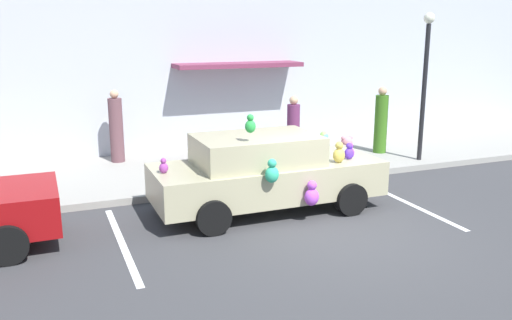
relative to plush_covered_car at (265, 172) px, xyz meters
name	(u,v)px	position (x,y,z in m)	size (l,w,h in m)	color
ground_plane	(339,233)	(0.74, -1.65, -0.80)	(60.00, 60.00, 0.00)	#38383A
sidewalk	(241,165)	(0.74, 3.35, -0.72)	(24.00, 4.00, 0.15)	gray
storefront_building	(214,41)	(0.75, 5.50, 2.40)	(24.00, 1.25, 6.40)	#B2B7C1
parking_stripe_front	(406,202)	(2.96, -0.65, -0.79)	(0.12, 3.60, 0.01)	silver
parking_stripe_rear	(122,243)	(-2.93, -0.65, -0.79)	(0.12, 3.60, 0.01)	silver
plush_covered_car	(265,172)	(0.00, 0.00, 0.00)	(4.54, 2.09, 2.06)	tan
teddy_bear_on_sidewalk	(346,152)	(3.09, 2.01, -0.29)	(0.41, 0.34, 0.78)	pink
street_lamp_post	(425,71)	(5.24, 1.85, 1.68)	(0.28, 0.28, 3.79)	black
pedestrian_near_shopfront	(293,138)	(1.48, 1.79, 0.24)	(0.30, 0.30, 1.88)	#662C57
pedestrian_walking_past	(381,122)	(4.76, 2.98, 0.21)	(0.36, 0.36, 1.84)	#376B1B
pedestrian_by_lamp	(116,129)	(-2.23, 4.64, 0.23)	(0.35, 0.35, 1.88)	brown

